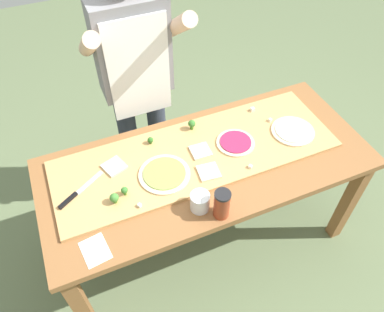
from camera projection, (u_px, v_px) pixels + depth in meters
The scene contains 22 objects.
ground_plane at pixel (204, 235), 2.57m from camera, with size 8.00×8.00×0.00m, color #60704C.
prep_table at pixel (207, 173), 2.07m from camera, with size 1.78×0.78×0.77m.
cutting_board at pixel (197, 154), 2.02m from camera, with size 1.54×0.51×0.02m, color tan.
chefs_knife at pixel (75, 194), 1.82m from camera, with size 0.25×0.17×0.02m.
pizza_whole_beet_magenta at pixel (236, 143), 2.05m from camera, with size 0.21×0.21×0.02m.
pizza_whole_white_garlic at pixel (293, 131), 2.11m from camera, with size 0.24×0.24×0.02m.
pizza_whole_pesto_green at pixel (164, 174), 1.90m from camera, with size 0.27×0.27×0.02m.
pizza_slice_far_right at pixel (200, 151), 2.01m from camera, with size 0.10×0.10×0.01m, color beige.
pizza_slice_far_left at pixel (114, 166), 1.94m from camera, with size 0.11×0.11×0.01m, color beige.
pizza_slice_near_left at pixel (209, 172), 1.91m from camera, with size 0.11×0.11×0.01m, color beige.
broccoli_floret_back_right at pixel (124, 190), 1.80m from camera, with size 0.03×0.03×0.05m.
broccoli_floret_front_mid at pixel (150, 140), 2.04m from camera, with size 0.03×0.03×0.04m.
broccoli_floret_back_left at pixel (192, 124), 2.11m from camera, with size 0.04×0.04×0.06m.
broccoli_floret_back_mid at pixel (114, 198), 1.77m from camera, with size 0.04×0.04×0.06m.
cheese_crumble_a at pixel (250, 167), 1.93m from camera, with size 0.02×0.02×0.02m, color white.
cheese_crumble_b at pixel (140, 205), 1.77m from camera, with size 0.02×0.02×0.02m, color white.
cheese_crumble_c at pixel (253, 109), 2.23m from camera, with size 0.02×0.02×0.02m, color white.
cheese_crumble_d at pixel (270, 120), 2.17m from camera, with size 0.02×0.02×0.02m, color white.
flour_cup at pixel (200, 202), 1.76m from camera, with size 0.09×0.09×0.10m.
sauce_jar at pixel (222, 204), 1.71m from camera, with size 0.08×0.08×0.16m.
recipe_note at pixel (95, 250), 1.64m from camera, with size 0.11×0.14×0.00m, color white.
cook_center at pixel (136, 75), 2.13m from camera, with size 0.54×0.39×1.67m.
Camera 1 is at (-0.59, -1.18, 2.27)m, focal length 34.86 mm.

